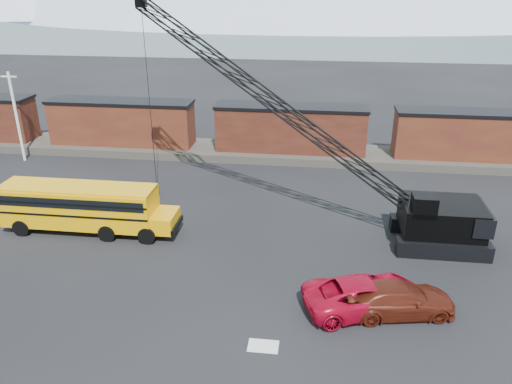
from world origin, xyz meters
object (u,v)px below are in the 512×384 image
Objects in this scene: red_pickup at (365,295)px; crawler_crane at (276,104)px; maroon_suv at (398,299)px; school_bus at (85,206)px.

crawler_crane reaches higher than red_pickup.
red_pickup is at bearing -60.92° from crawler_crane.
crawler_crane is at bearing 24.23° from maroon_suv.
maroon_suv is 14.22m from crawler_crane.
school_bus is at bearing 51.89° from red_pickup.
school_bus reaches higher than maroon_suv.
red_pickup reaches higher than maroon_suv.
crawler_crane is (-7.12, 10.00, 7.18)m from maroon_suv.
red_pickup is at bearing -19.68° from school_bus.
crawler_crane reaches higher than school_bus.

